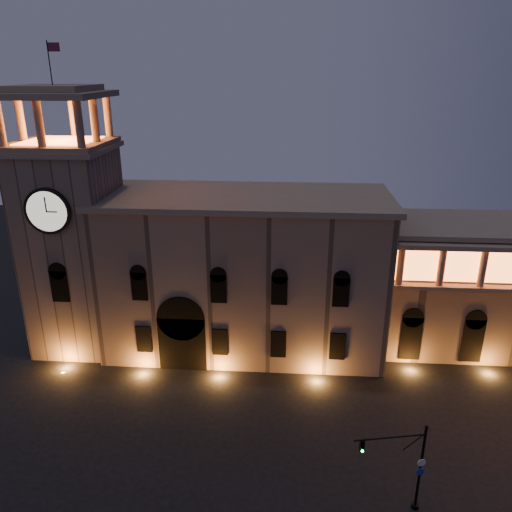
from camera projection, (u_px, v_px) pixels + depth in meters
ground at (244, 493)px, 37.44m from camera, size 160.00×160.00×0.00m
government_building at (244, 273)px, 54.96m from camera, size 30.80×12.80×17.60m
clock_tower at (74, 240)px, 54.00m from camera, size 9.80×9.80×32.40m
traffic_light at (409, 467)px, 34.78m from camera, size 5.24×1.37×7.30m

